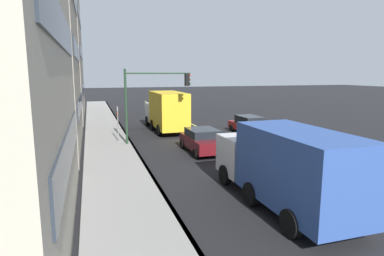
% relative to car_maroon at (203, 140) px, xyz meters
% --- Properties ---
extents(ground, '(200.00, 200.00, 0.00)m').
position_rel_car_maroon_xyz_m(ground, '(0.27, -2.85, -0.79)').
color(ground, black).
extents(sidewalk_slab, '(80.00, 3.24, 0.15)m').
position_rel_car_maroon_xyz_m(sidewalk_slab, '(0.27, 5.64, -0.71)').
color(sidewalk_slab, gray).
rests_on(sidewalk_slab, ground).
extents(curb_edge, '(80.00, 0.16, 0.15)m').
position_rel_car_maroon_xyz_m(curb_edge, '(0.27, 4.10, -0.71)').
color(curb_edge, slate).
rests_on(curb_edge, ground).
extents(lane_stripe_center, '(80.00, 0.16, 0.01)m').
position_rel_car_maroon_xyz_m(lane_stripe_center, '(0.27, -2.85, -0.78)').
color(lane_stripe_center, '#D8CC4C').
rests_on(lane_stripe_center, ground).
extents(car_maroon, '(4.27, 2.11, 1.50)m').
position_rel_car_maroon_xyz_m(car_maroon, '(0.00, 0.00, 0.00)').
color(car_maroon, '#591116').
rests_on(car_maroon, ground).
extents(car_red, '(4.61, 1.90, 1.51)m').
position_rel_car_maroon_xyz_m(car_red, '(4.84, -5.78, -0.01)').
color(car_red, red).
rests_on(car_red, ground).
extents(truck_blue, '(7.38, 2.50, 3.06)m').
position_rel_car_maroon_xyz_m(truck_blue, '(-9.05, -0.03, 0.84)').
color(truck_blue, silver).
rests_on(truck_blue, ground).
extents(truck_yellow, '(8.05, 2.50, 3.43)m').
position_rel_car_maroon_xyz_m(truck_yellow, '(8.47, 0.42, 1.00)').
color(truck_yellow, silver).
rests_on(truck_yellow, ground).
extents(traffic_light_mast, '(0.28, 4.72, 5.31)m').
position_rel_car_maroon_xyz_m(traffic_light_mast, '(3.32, 2.55, 2.91)').
color(traffic_light_mast, '#1E3823').
rests_on(traffic_light_mast, ground).
extents(street_sign_post, '(0.60, 0.08, 2.69)m').
position_rel_car_maroon_xyz_m(street_sign_post, '(4.44, 4.93, 0.80)').
color(street_sign_post, slate).
rests_on(street_sign_post, ground).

